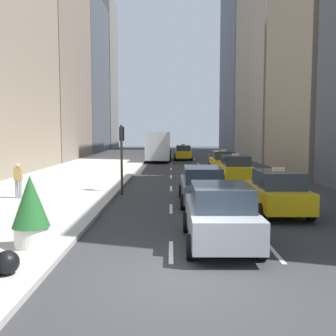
{
  "coord_description": "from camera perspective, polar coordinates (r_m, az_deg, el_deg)",
  "views": [
    {
      "loc": [
        -0.2,
        -8.41,
        3.25
      ],
      "look_at": [
        -0.35,
        11.35,
        1.43
      ],
      "focal_mm": 42.0,
      "sensor_mm": 36.0,
      "label": 1
    }
  ],
  "objects": [
    {
      "name": "sidewalk_left",
      "position": [
        36.2,
        -10.39,
        0.14
      ],
      "size": [
        8.0,
        66.0,
        0.15
      ],
      "primitive_type": "cube",
      "color": "#ADAAA3",
      "rests_on": "ground"
    },
    {
      "name": "ground_plane",
      "position": [
        9.02,
        1.77,
        -15.85
      ],
      "size": [
        160.0,
        160.0,
        0.0
      ],
      "primitive_type": "plane",
      "color": "#333335"
    },
    {
      "name": "planter_with_shrub",
      "position": [
        11.23,
        -19.31,
        -5.79
      ],
      "size": [
        1.0,
        1.0,
        1.95
      ],
      "color": "silver",
      "rests_on": "sidewalk_left"
    },
    {
      "name": "building_row_left",
      "position": [
        50.55,
        -16.11,
        16.72
      ],
      "size": [
        6.0,
        73.06,
        36.25
      ],
      "color": "gray",
      "rests_on": "ground"
    },
    {
      "name": "taxi_lead",
      "position": [
        16.18,
        15.51,
        -3.35
      ],
      "size": [
        2.02,
        4.4,
        1.87
      ],
      "color": "yellow",
      "rests_on": "ground"
    },
    {
      "name": "trash_bag",
      "position": [
        9.46,
        -22.32,
        -12.57
      ],
      "size": [
        0.53,
        0.53,
        0.53
      ],
      "primitive_type": "sphere",
      "color": "black",
      "rests_on": "sidewalk_left"
    },
    {
      "name": "traffic_light_pole",
      "position": [
        20.42,
        -6.73,
        2.87
      ],
      "size": [
        0.24,
        0.42,
        3.6
      ],
      "color": "black",
      "rests_on": "ground"
    },
    {
      "name": "taxi_second",
      "position": [
        32.02,
        7.98,
        0.96
      ],
      "size": [
        2.02,
        4.4,
        1.87
      ],
      "color": "yellow",
      "rests_on": "ground"
    },
    {
      "name": "sedan_black_near",
      "position": [
        11.41,
        7.54,
        -6.66
      ],
      "size": [
        2.02,
        4.42,
        1.78
      ],
      "color": "#9EA0A5",
      "rests_on": "ground"
    },
    {
      "name": "city_bus",
      "position": [
        45.16,
        -1.35,
        3.4
      ],
      "size": [
        2.8,
        11.61,
        3.25
      ],
      "color": "#B7BCC1",
      "rests_on": "ground"
    },
    {
      "name": "sedan_silver_behind",
      "position": [
        17.88,
        4.94,
        -2.43
      ],
      "size": [
        2.02,
        4.91,
        1.69
      ],
      "color": "#565B66",
      "rests_on": "ground"
    },
    {
      "name": "building_row_right",
      "position": [
        48.91,
        15.69,
        18.36
      ],
      "size": [
        6.0,
        67.75,
        33.83
      ],
      "color": "#4C515B",
      "rests_on": "ground"
    },
    {
      "name": "pedestrian_mid_block",
      "position": [
        19.65,
        -20.92,
        -1.47
      ],
      "size": [
        0.36,
        0.22,
        1.65
      ],
      "color": "gray",
      "rests_on": "sidewalk_left"
    },
    {
      "name": "lane_markings",
      "position": [
        31.7,
        5.51,
        -0.64
      ],
      "size": [
        5.72,
        56.0,
        0.01
      ],
      "color": "white",
      "rests_on": "ground"
    },
    {
      "name": "taxi_fourth",
      "position": [
        45.6,
        2.2,
        2.27
      ],
      "size": [
        2.02,
        4.4,
        1.87
      ],
      "color": "yellow",
      "rests_on": "ground"
    },
    {
      "name": "taxi_third",
      "position": [
        26.08,
        9.71,
        -0.03
      ],
      "size": [
        2.02,
        4.4,
        1.87
      ],
      "color": "yellow",
      "rests_on": "ground"
    }
  ]
}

